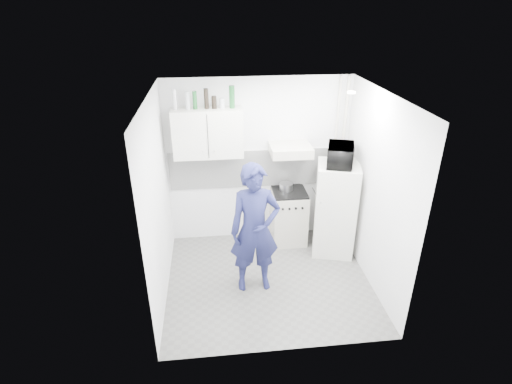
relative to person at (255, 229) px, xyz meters
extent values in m
plane|color=#53534F|center=(0.20, 0.08, -0.90)|extent=(2.80, 2.80, 0.00)
plane|color=white|center=(0.20, 0.08, 1.70)|extent=(2.80, 2.80, 0.00)
plane|color=white|center=(0.20, 1.33, 0.40)|extent=(2.80, 0.00, 2.80)
plane|color=white|center=(-1.20, 0.08, 0.40)|extent=(0.00, 2.60, 2.60)
plane|color=white|center=(1.60, 0.08, 0.40)|extent=(0.00, 2.60, 2.60)
imported|color=#1A1D48|center=(0.00, 0.00, 0.00)|extent=(0.67, 0.46, 1.80)
cube|color=beige|center=(0.66, 1.08, -0.47)|extent=(0.54, 0.54, 0.86)
cube|color=silver|center=(1.30, 0.74, -0.18)|extent=(0.73, 0.73, 1.45)
cube|color=black|center=(0.66, 1.08, -0.02)|extent=(0.52, 0.52, 0.03)
cylinder|color=silver|center=(0.61, 1.13, 0.05)|extent=(0.21, 0.21, 0.11)
imported|color=black|center=(1.30, 0.74, 0.69)|extent=(0.61, 0.50, 0.29)
cylinder|color=silver|center=(-0.97, 1.16, 1.44)|extent=(0.07, 0.07, 0.28)
cylinder|color=#B2B7BC|center=(-0.80, 1.16, 1.42)|extent=(0.06, 0.06, 0.24)
cylinder|color=#144C1E|center=(-0.70, 1.16, 1.43)|extent=(0.06, 0.06, 0.25)
cylinder|color=black|center=(-0.54, 1.16, 1.44)|extent=(0.06, 0.06, 0.28)
cylinder|color=black|center=(-0.44, 1.16, 1.39)|extent=(0.07, 0.07, 0.17)
cylinder|color=#B2B7BC|center=(-0.33, 1.16, 1.37)|extent=(0.07, 0.07, 0.14)
cylinder|color=#144C1E|center=(-0.19, 1.16, 1.46)|extent=(0.08, 0.08, 0.31)
cube|color=silver|center=(-0.55, 1.16, 0.95)|extent=(1.00, 0.35, 0.70)
cube|color=beige|center=(0.65, 1.08, 0.67)|extent=(0.60, 0.50, 0.14)
cube|color=white|center=(0.20, 1.32, 0.30)|extent=(2.74, 0.03, 0.60)
cylinder|color=beige|center=(1.50, 1.25, 0.40)|extent=(0.05, 0.05, 2.60)
cylinder|color=beige|center=(1.38, 1.25, 0.40)|extent=(0.04, 0.04, 2.60)
cylinder|color=white|center=(1.20, 0.28, 1.67)|extent=(0.10, 0.10, 0.02)
camera|label=1|loc=(-0.49, -4.39, 2.70)|focal=28.00mm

